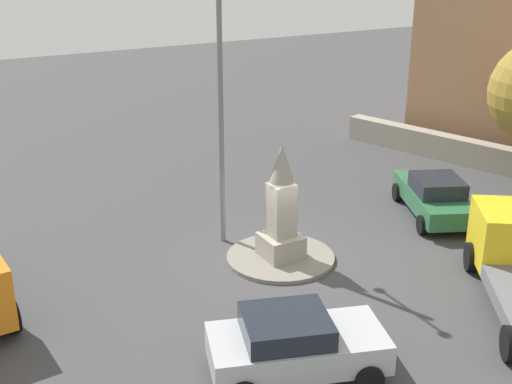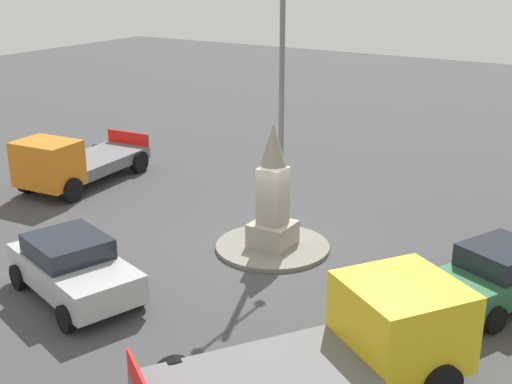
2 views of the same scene
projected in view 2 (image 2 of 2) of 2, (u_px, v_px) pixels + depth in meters
The scene contains 8 objects.
ground_plane at pixel (272, 249), 19.46m from camera, with size 80.00×80.00×0.00m, color #424244.
traffic_island at pixel (273, 247), 19.44m from camera, with size 3.26×3.26×0.12m, color gray.
monument at pixel (273, 195), 18.92m from camera, with size 1.13×1.13×3.53m.
streetlamp at pixel (282, 60), 19.89m from camera, with size 2.79×0.28×8.55m.
car_silver_passing at pixel (73, 267), 16.50m from camera, with size 2.96×4.25×1.51m.
car_green_approaching at pixel (506, 272), 16.30m from camera, with size 4.59×3.29×1.49m.
truck_orange_parked_right at pixel (71, 163), 24.32m from camera, with size 5.36×2.67×1.98m.
truck_yellow_far_side at pixel (352, 344), 12.85m from camera, with size 6.35×5.30×2.03m.
Camera 2 is at (-15.40, -9.04, 7.91)m, focal length 47.70 mm.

